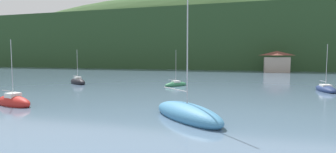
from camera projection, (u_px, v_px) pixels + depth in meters
The scene contains 7 objects.
wooded_hillside at pixel (197, 47), 132.13m from camera, with size 352.00×75.27×59.26m.
shore_building_west at pixel (277, 62), 75.35m from camera, with size 7.09×3.73×6.05m.
sailboat_mid_0 at pixel (13, 102), 25.23m from camera, with size 5.13×2.69×6.59m.
sailboat_far_1 at pixel (78, 82), 44.81m from camera, with size 5.20×4.41×6.10m.
sailboat_near_2 at pixel (187, 114), 19.84m from camera, with size 7.32×7.09×11.42m.
sailboat_far_3 at pixel (326, 89), 35.38m from camera, with size 2.26×5.44×6.56m.
sailboat_far_7 at pixel (176, 84), 41.43m from camera, with size 3.50×4.27×5.87m.
Camera 1 is at (7.71, 11.84, 4.71)m, focal length 28.47 mm.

